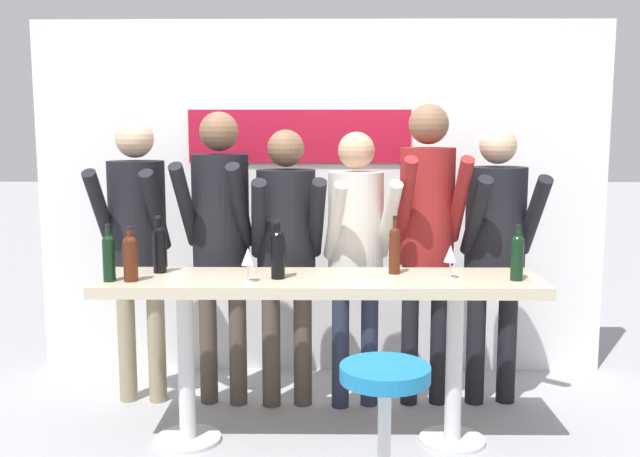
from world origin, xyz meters
TOP-DOWN VIEW (x-y plane):
  - ground_plane at (0.00, 0.00)m, footprint 40.00×40.00m
  - back_wall at (-0.00, 1.25)m, footprint 3.94×0.12m
  - tasting_table at (0.00, 0.00)m, footprint 2.34×0.55m
  - bar_stool at (0.30, -0.69)m, footprint 0.42×0.42m
  - person_far_left at (-1.13, 0.58)m, footprint 0.43×0.55m
  - person_left at (-0.61, 0.55)m, footprint 0.45×0.58m
  - person_center_left at (-0.21, 0.52)m, footprint 0.46×0.57m
  - person_center at (0.21, 0.52)m, footprint 0.46×0.57m
  - person_center_right at (0.64, 0.56)m, footprint 0.41×0.56m
  - person_right at (1.07, 0.58)m, footprint 0.47×0.57m
  - wine_bottle_0 at (1.03, -0.07)m, footprint 0.07×0.07m
  - wine_bottle_1 at (-1.09, -0.12)m, footprint 0.06×0.06m
  - wine_bottle_2 at (-0.98, -0.12)m, footprint 0.07×0.07m
  - wine_bottle_3 at (-0.88, 0.11)m, footprint 0.07×0.07m
  - wine_bottle_4 at (-0.22, -0.04)m, footprint 0.07×0.07m
  - wine_bottle_5 at (0.41, 0.09)m, footprint 0.06×0.06m
  - wine_glass_0 at (-0.37, -0.12)m, footprint 0.07×0.07m
  - wine_glass_1 at (0.69, -0.02)m, footprint 0.07×0.07m

SIDE VIEW (x-z plane):
  - ground_plane at x=0.00m, z-range 0.00..0.00m
  - bar_stool at x=0.30m, z-range 0.11..0.78m
  - tasting_table at x=0.00m, z-range 0.31..1.24m
  - wine_glass_0 at x=-0.37m, z-range 0.96..1.14m
  - wine_glass_1 at x=0.69m, z-range 0.96..1.14m
  - person_center at x=0.21m, z-range 0.21..1.90m
  - wine_bottle_2 at x=-0.98m, z-range 0.91..1.20m
  - wine_bottle_0 at x=1.03m, z-range 0.91..1.20m
  - person_center_left at x=-0.21m, z-range 0.21..1.91m
  - wine_bottle_1 at x=-1.09m, z-range 0.91..1.21m
  - wine_bottle_5 at x=0.41m, z-range 0.91..1.22m
  - wine_bottle_4 at x=-0.22m, z-range 0.91..1.22m
  - wine_bottle_3 at x=-0.88m, z-range 0.91..1.22m
  - person_right at x=1.07m, z-range 0.21..1.93m
  - person_far_left at x=-1.13m, z-range 0.22..1.98m
  - person_left at x=-0.61m, z-range 0.23..2.04m
  - person_center_right at x=0.64m, z-range 0.24..2.10m
  - back_wall at x=0.00m, z-range 0.00..2.45m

